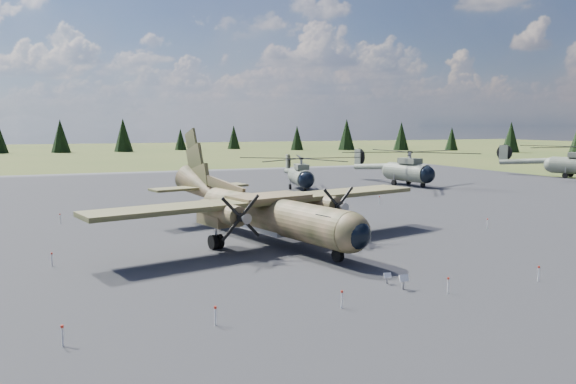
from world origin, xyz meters
name	(u,v)px	position (x,y,z in m)	size (l,w,h in m)	color
ground	(303,245)	(0.00, 0.00, 0.00)	(500.00, 500.00, 0.00)	brown
apron	(257,222)	(0.00, 10.00, 0.00)	(120.00, 120.00, 0.04)	#58585D
transport_plane	(262,207)	(-2.26, 2.46, 2.50)	(26.30, 23.56, 8.72)	#3D3F22
helicopter_near	(301,167)	(13.43, 31.48, 3.05)	(20.01, 21.23, 4.30)	gray
helicopter_mid	(407,161)	(29.51, 30.80, 3.47)	(21.94, 23.99, 4.90)	gray
info_placard_left	(404,280)	(0.33, -12.06, 0.53)	(0.52, 0.23, 0.80)	gray
info_placard_right	(387,276)	(0.12, -10.84, 0.41)	(0.42, 0.26, 0.62)	gray
barrier_fence	(298,238)	(-0.46, -0.08, 0.51)	(33.12, 29.62, 0.85)	white
treeline	(265,170)	(-0.55, 6.45, 4.87)	(334.55, 327.93, 10.95)	black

